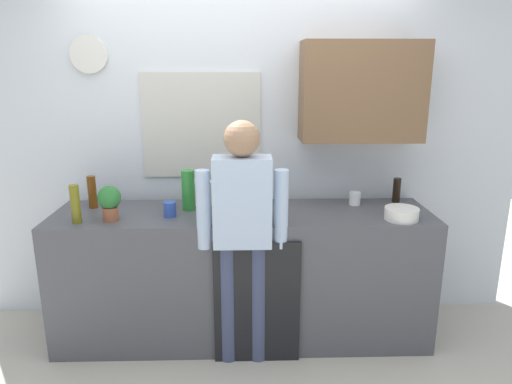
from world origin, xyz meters
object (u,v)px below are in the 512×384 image
at_px(bottle_clear_soda, 188,190).
at_px(storage_canister, 203,193).
at_px(bottle_amber_beer, 92,192).
at_px(cup_blue_mug, 170,209).
at_px(coffee_maker, 255,200).
at_px(cup_white_mug, 355,198).
at_px(cup_terracotta_mug, 220,210).
at_px(dish_soap, 252,195).
at_px(person_at_sink, 242,225).
at_px(bottle_olive_oil, 75,204).
at_px(mixing_bowl, 402,214).
at_px(bottle_dark_sauce, 397,190).
at_px(potted_plant, 109,201).

bearing_deg(bottle_clear_soda, storage_canister, 53.73).
distance_m(bottle_clear_soda, storage_canister, 0.16).
xyz_separation_m(bottle_amber_beer, cup_blue_mug, (0.57, -0.21, -0.07)).
relative_size(coffee_maker, cup_white_mug, 3.47).
bearing_deg(coffee_maker, cup_terracotta_mug, 151.27).
relative_size(bottle_amber_beer, dish_soap, 1.28).
xyz_separation_m(bottle_amber_beer, person_at_sink, (1.06, -0.44, -0.10)).
relative_size(dish_soap, storage_canister, 1.06).
bearing_deg(bottle_olive_oil, mixing_bowl, 0.09).
distance_m(bottle_dark_sauce, potted_plant, 2.02).
height_order(bottle_amber_beer, bottle_clear_soda, bottle_clear_soda).
bearing_deg(cup_white_mug, bottle_dark_sauce, 10.78).
relative_size(cup_terracotta_mug, person_at_sink, 0.06).
bearing_deg(mixing_bowl, bottle_amber_beer, 171.25).
relative_size(cup_terracotta_mug, dish_soap, 0.51).
relative_size(bottle_olive_oil, potted_plant, 1.09).
height_order(bottle_olive_oil, person_at_sink, person_at_sink).
distance_m(cup_blue_mug, potted_plant, 0.39).
xyz_separation_m(bottle_olive_oil, bottle_amber_beer, (0.00, 0.33, -0.01)).
relative_size(cup_white_mug, potted_plant, 0.41).
xyz_separation_m(cup_white_mug, dish_soap, (-0.74, 0.00, 0.03)).
height_order(bottle_olive_oil, bottle_amber_beer, bottle_olive_oil).
distance_m(bottle_amber_beer, dish_soap, 1.13).
bearing_deg(coffee_maker, cup_blue_mug, 167.05).
height_order(cup_terracotta_mug, storage_canister, storage_canister).
height_order(bottle_dark_sauce, storage_canister, bottle_dark_sauce).
bearing_deg(cup_white_mug, bottle_clear_soda, -176.04).
height_order(coffee_maker, bottle_olive_oil, coffee_maker).
xyz_separation_m(bottle_olive_oil, mixing_bowl, (2.10, 0.00, -0.08)).
relative_size(bottle_olive_oil, cup_white_mug, 2.63).
bearing_deg(person_at_sink, bottle_dark_sauce, 10.74).
bearing_deg(cup_white_mug, coffee_maker, -153.51).
bearing_deg(person_at_sink, coffee_maker, 35.37).
distance_m(mixing_bowl, storage_canister, 1.38).
bearing_deg(potted_plant, bottle_amber_beer, 125.17).
relative_size(bottle_clear_soda, storage_canister, 1.65).
xyz_separation_m(bottle_dark_sauce, person_at_sink, (-1.13, -0.52, -0.08)).
bearing_deg(bottle_clear_soda, bottle_olive_oil, -158.79).
bearing_deg(bottle_clear_soda, potted_plant, -154.86).
distance_m(bottle_amber_beer, storage_canister, 0.77).
xyz_separation_m(bottle_clear_soda, cup_white_mug, (1.19, 0.08, -0.09)).
bearing_deg(coffee_maker, dish_soap, 91.45).
bearing_deg(storage_canister, cup_white_mug, -2.13).
relative_size(coffee_maker, person_at_sink, 0.21).
xyz_separation_m(coffee_maker, dish_soap, (-0.01, 0.37, -0.07)).
bearing_deg(cup_blue_mug, bottle_amber_beer, 159.63).
xyz_separation_m(bottle_clear_soda, storage_canister, (0.09, 0.12, -0.05)).
bearing_deg(bottle_dark_sauce, mixing_bowl, -103.19).
height_order(bottle_amber_beer, cup_terracotta_mug, bottle_amber_beer).
xyz_separation_m(cup_blue_mug, cup_white_mug, (1.30, 0.24, -0.00)).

